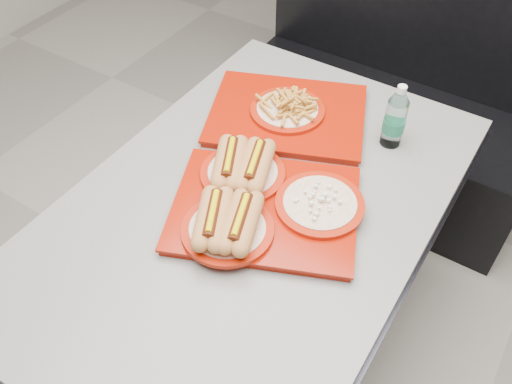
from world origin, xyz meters
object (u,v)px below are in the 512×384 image
Objects in this scene: diner_table at (252,240)px; booth_bench at (389,100)px; tray_near at (257,201)px; water_bottle at (395,119)px; tray_far at (287,112)px.

diner_table is 1.11m from booth_bench.
tray_near is 2.89× the size of water_bottle.
diner_table is 2.41× the size of tray_near.
diner_table is at bearing 148.49° from tray_near.
tray_near is at bearing -112.80° from water_bottle.
tray_near is at bearing -88.49° from booth_bench.
water_bottle is (0.19, 0.45, 0.05)m from tray_near.
water_bottle is at bearing -71.91° from booth_bench.
diner_table is at bearing -90.00° from booth_bench.
diner_table is 6.94× the size of water_bottle.
booth_bench is 6.60× the size of water_bottle.
booth_bench is 2.29× the size of tray_near.
diner_table is at bearing -74.32° from tray_far.
tray_near is at bearing -70.97° from tray_far.
tray_near is (0.03, -1.11, 0.39)m from booth_bench.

